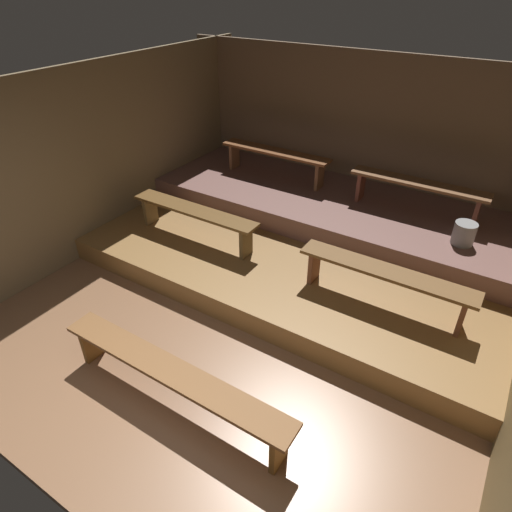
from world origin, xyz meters
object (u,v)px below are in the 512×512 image
Objects in this scene: bench_lower_right at (385,277)px; bench_middle_right at (417,188)px; bench_floor_center at (172,376)px; bench_middle_left at (275,156)px; pail_middle at (464,233)px; bench_lower_left at (194,215)px.

bench_middle_right reaches higher than bench_lower_right.
bench_middle_right reaches higher than bench_floor_center.
pail_middle is (2.80, -0.48, -0.20)m from bench_middle_left.
bench_floor_center is 3.87m from bench_middle_left.
bench_lower_left and bench_lower_right have the same top height.
bench_middle_right is (2.29, 1.69, 0.28)m from bench_lower_left.
bench_middle_right is at bearing 75.44° from bench_floor_center.
bench_middle_right is (-0.19, 1.69, 0.28)m from bench_lower_right.
bench_lower_right is at bearing -112.97° from pail_middle.
bench_middle_right is (2.10, 0.00, 0.00)m from bench_middle_left.
bench_lower_left is 1.72m from bench_middle_left.
bench_lower_left is 2.47m from bench_lower_right.
bench_floor_center is 2.29m from bench_lower_right.
bench_middle_left is at bearing 180.00° from bench_middle_right.
bench_middle_left is at bearing 170.25° from pail_middle.
bench_lower_right is 1.05× the size of bench_middle_left.
bench_floor_center is 2.40m from bench_lower_left.
bench_floor_center is 8.80× the size of pail_middle.
pail_middle reaches higher than bench_lower_right.
pail_middle reaches higher than bench_floor_center.
pail_middle is at bearing 62.54° from bench_floor_center.
bench_lower_right is at bearing 0.00° from bench_lower_left.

